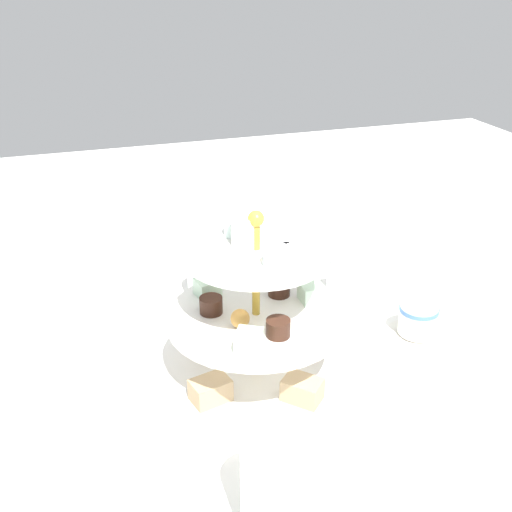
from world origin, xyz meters
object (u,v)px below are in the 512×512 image
tiered_serving_stand (256,330)px  water_glass_mid_back (206,275)px  water_glass_tall_right (276,487)px  butter_knife_left (24,412)px  butter_knife_right (489,436)px  teacup_with_saucer (417,322)px  water_glass_short_left (346,280)px

tiered_serving_stand → water_glass_mid_back: bearing=3.6°
water_glass_tall_right → butter_knife_left: water_glass_tall_right is taller
butter_knife_left → butter_knife_right: 0.57m
tiered_serving_stand → teacup_with_saucer: bearing=-84.8°
teacup_with_saucer → water_glass_mid_back: (0.20, 0.28, 0.02)m
teacup_with_saucer → butter_knife_right: teacup_with_saucer is taller
water_glass_mid_back → butter_knife_left: bearing=125.7°
butter_knife_left → tiered_serving_stand: bearing=88.9°
teacup_with_saucer → butter_knife_left: size_ratio=0.53×
tiered_serving_stand → butter_knife_left: tiered_serving_stand is taller
butter_knife_right → water_glass_tall_right: bearing=128.8°
water_glass_tall_right → water_glass_mid_back: size_ratio=1.31×
tiered_serving_stand → teacup_with_saucer: 0.27m
tiered_serving_stand → water_glass_mid_back: tiered_serving_stand is taller
butter_knife_left → water_glass_mid_back: size_ratio=1.78×
water_glass_short_left → teacup_with_saucer: bearing=-154.2°
water_glass_tall_right → water_glass_short_left: size_ratio=1.48×
tiered_serving_stand → butter_knife_right: bearing=-130.6°
teacup_with_saucer → butter_knife_left: 0.56m
water_glass_tall_right → teacup_with_saucer: size_ratio=1.39×
teacup_with_saucer → tiered_serving_stand: bearing=95.2°
teacup_with_saucer → butter_knife_left: (-0.00, 0.56, -0.02)m
tiered_serving_stand → water_glass_tall_right: (-0.24, 0.06, -0.01)m
tiered_serving_stand → water_glass_mid_back: 0.23m
water_glass_short_left → butter_knife_right: size_ratio=0.50×
butter_knife_left → water_glass_mid_back: 0.36m
butter_knife_right → water_glass_mid_back: size_ratio=1.78×
water_glass_short_left → butter_knife_left: bearing=104.4°
butter_knife_left → water_glass_mid_back: (0.21, -0.29, 0.05)m
tiered_serving_stand → water_glass_tall_right: size_ratio=2.27×
butter_knife_left → water_glass_short_left: bearing=107.0°
butter_knife_left → butter_knife_right: (-0.22, -0.53, 0.00)m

